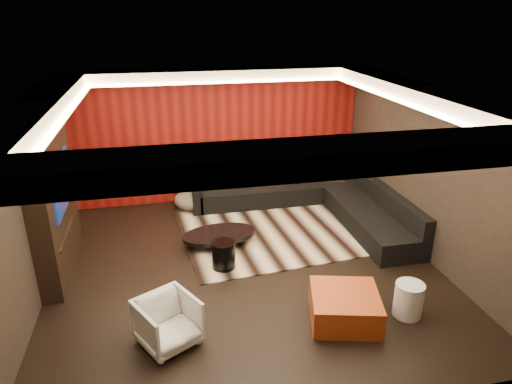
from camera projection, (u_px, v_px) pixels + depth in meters
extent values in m
cube|color=black|center=(246.00, 268.00, 7.36)|extent=(6.00, 6.00, 0.02)
cube|color=silver|center=(244.00, 92.00, 6.31)|extent=(6.00, 6.00, 0.02)
cube|color=black|center=(218.00, 136.00, 9.56)|extent=(6.00, 0.02, 2.80)
cube|color=black|center=(29.00, 204.00, 6.24)|extent=(0.02, 6.00, 2.80)
cube|color=black|center=(426.00, 172.00, 7.43)|extent=(0.02, 6.00, 2.80)
cube|color=#6B0C0A|center=(218.00, 136.00, 9.53)|extent=(5.98, 0.05, 2.78)
cube|color=silver|center=(218.00, 75.00, 8.80)|extent=(6.00, 0.60, 0.22)
cube|color=silver|center=(304.00, 158.00, 3.91)|extent=(6.00, 0.60, 0.22)
cube|color=silver|center=(37.00, 109.00, 5.82)|extent=(0.60, 4.80, 0.22)
cube|color=silver|center=(419.00, 93.00, 6.88)|extent=(0.60, 4.80, 0.22)
cube|color=#FFD899|center=(220.00, 82.00, 8.52)|extent=(4.80, 0.08, 0.04)
cube|color=#FFD899|center=(292.00, 156.00, 4.25)|extent=(4.80, 0.08, 0.04)
cube|color=#FFD899|center=(66.00, 115.00, 5.92)|extent=(0.08, 4.80, 0.04)
cube|color=#FFD899|center=(398.00, 100.00, 6.85)|extent=(0.08, 4.80, 0.04)
cube|color=black|center=(54.00, 205.00, 6.93)|extent=(0.30, 2.00, 2.20)
cube|color=black|center=(61.00, 183.00, 6.83)|extent=(0.04, 1.30, 0.80)
cube|color=black|center=(69.00, 228.00, 7.11)|extent=(0.04, 1.60, 0.04)
cube|color=beige|center=(288.00, 226.00, 8.75)|extent=(4.26, 3.35, 0.02)
cylinder|color=black|center=(219.00, 238.00, 8.01)|extent=(1.46, 1.46, 0.22)
cylinder|color=black|center=(224.00, 255.00, 7.25)|extent=(0.43, 0.43, 0.44)
ellipsoid|color=beige|center=(191.00, 200.00, 9.41)|extent=(0.77, 0.77, 0.38)
cylinder|color=white|center=(408.00, 300.00, 6.13)|extent=(0.40, 0.40, 0.48)
cube|color=#A04814|center=(345.00, 307.00, 6.06)|extent=(1.08, 1.08, 0.39)
imported|color=silver|center=(168.00, 322.00, 5.58)|extent=(0.91, 0.92, 0.62)
cube|color=black|center=(280.00, 192.00, 9.84)|extent=(3.50, 0.90, 0.40)
cube|color=black|center=(276.00, 170.00, 10.02)|extent=(3.50, 0.20, 0.35)
cube|color=black|center=(371.00, 221.00, 8.51)|extent=(0.90, 2.60, 0.40)
cube|color=black|center=(391.00, 201.00, 8.44)|extent=(0.20, 2.60, 0.35)
cube|color=black|center=(196.00, 194.00, 9.45)|extent=(0.20, 0.90, 0.60)
cube|color=tan|center=(207.00, 177.00, 9.49)|extent=(0.42, 0.20, 0.44)
cube|color=tan|center=(335.00, 172.00, 9.77)|extent=(0.42, 0.20, 0.44)
cube|color=tan|center=(269.00, 171.00, 9.82)|extent=(0.42, 0.20, 0.44)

